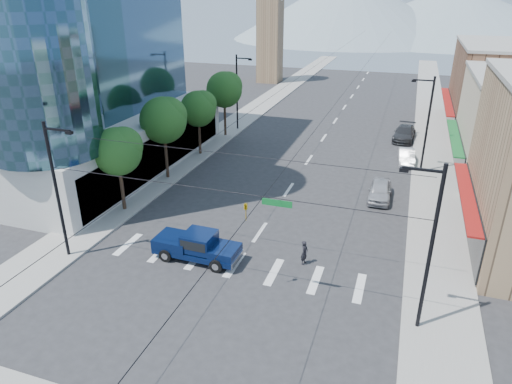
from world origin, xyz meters
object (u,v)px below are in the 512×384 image
at_px(parked_car_near, 380,190).
at_px(parked_car_mid, 406,157).
at_px(pickup_truck, 197,245).
at_px(pedestrian, 304,252).
at_px(parked_car_far, 404,133).

distance_m(parked_car_near, parked_car_mid, 9.73).
relative_size(pickup_truck, parked_car_near, 1.27).
bearing_deg(pedestrian, parked_car_mid, -3.82).
bearing_deg(parked_car_near, pedestrian, -108.48).
relative_size(pedestrian, parked_car_far, 0.30).
relative_size(pedestrian, parked_car_near, 0.36).
xyz_separation_m(pedestrian, parked_car_far, (4.97, 29.17, -0.02)).
bearing_deg(parked_car_far, parked_car_near, -89.60).
bearing_deg(parked_car_mid, parked_car_near, -105.19).
distance_m(pedestrian, parked_car_mid, 21.82).
xyz_separation_m(pedestrian, parked_car_near, (3.67, 11.56, -0.04)).
bearing_deg(pedestrian, parked_car_far, 1.03).
relative_size(parked_car_near, parked_car_mid, 1.07).
xyz_separation_m(parked_car_near, parked_car_mid, (1.80, 9.56, -0.07)).
height_order(parked_car_near, parked_car_mid, parked_car_near).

